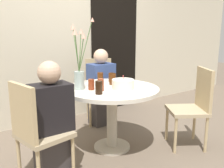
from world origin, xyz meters
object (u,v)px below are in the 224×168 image
(chair_near_front, at_px, (99,86))
(drink_glass_0, at_px, (91,84))
(drink_glass_4, at_px, (100,77))
(person_woman, at_px, (101,90))
(drink_glass_3, at_px, (99,88))
(chair_right_flank, at_px, (36,128))
(drink_glass_5, at_px, (111,77))
(chair_far_back, at_px, (194,103))
(drink_glass_1, at_px, (113,79))
(drink_glass_2, at_px, (101,85))
(flower_vase, at_px, (79,68))
(side_plate, at_px, (87,85))
(person_boy, at_px, (52,124))
(birthday_cake, at_px, (123,84))

(chair_near_front, height_order, drink_glass_0, chair_near_front)
(drink_glass_4, xyz_separation_m, person_woman, (0.26, 0.39, -0.26))
(drink_glass_0, height_order, drink_glass_3, drink_glass_3)
(chair_right_flank, height_order, drink_glass_5, chair_right_flank)
(drink_glass_0, relative_size, drink_glass_5, 1.04)
(chair_far_back, bearing_deg, drink_glass_1, -99.62)
(drink_glass_2, bearing_deg, person_woman, 56.79)
(flower_vase, relative_size, drink_glass_4, 6.26)
(side_plate, relative_size, drink_glass_4, 1.59)
(drink_glass_1, height_order, drink_glass_4, drink_glass_1)
(chair_near_front, relative_size, person_boy, 0.85)
(flower_vase, distance_m, drink_glass_3, 0.34)
(birthday_cake, distance_m, drink_glass_4, 0.43)
(drink_glass_1, bearing_deg, person_woman, 69.28)
(drink_glass_0, height_order, person_woman, person_woman)
(drink_glass_4, bearing_deg, birthday_cake, -88.61)
(birthday_cake, bearing_deg, chair_near_front, 71.72)
(drink_glass_3, relative_size, drink_glass_4, 1.10)
(chair_far_back, bearing_deg, drink_glass_0, -86.07)
(drink_glass_0, bearing_deg, side_plate, 72.33)
(drink_glass_4, height_order, drink_glass_5, drink_glass_4)
(drink_glass_1, bearing_deg, drink_glass_4, 103.25)
(chair_near_front, bearing_deg, drink_glass_0, -103.32)
(drink_glass_4, bearing_deg, person_woman, 55.88)
(drink_glass_5, bearing_deg, person_woman, 72.71)
(flower_vase, relative_size, drink_glass_1, 5.69)
(chair_right_flank, height_order, flower_vase, flower_vase)
(chair_near_front, distance_m, drink_glass_0, 1.03)
(chair_near_front, xyz_separation_m, drink_glass_2, (-0.56, -0.90, 0.26))
(drink_glass_3, relative_size, drink_glass_5, 1.21)
(chair_near_front, height_order, chair_far_back, same)
(chair_near_front, xyz_separation_m, drink_glass_1, (-0.28, -0.72, 0.26))
(drink_glass_2, relative_size, drink_glass_5, 1.17)
(chair_far_back, xyz_separation_m, drink_glass_5, (-0.61, 0.75, 0.25))
(drink_glass_1, height_order, drink_glass_3, same)
(drink_glass_3, height_order, drink_glass_4, drink_glass_3)
(side_plate, xyz_separation_m, person_boy, (-0.59, -0.40, -0.21))
(side_plate, xyz_separation_m, drink_glass_1, (0.26, -0.14, 0.06))
(flower_vase, height_order, drink_glass_0, flower_vase)
(chair_right_flank, xyz_separation_m, drink_glass_1, (1.01, 0.29, 0.26))
(side_plate, relative_size, drink_glass_0, 1.68)
(drink_glass_0, height_order, drink_glass_5, drink_glass_0)
(drink_glass_1, xyz_separation_m, person_boy, (-0.85, -0.26, -0.27))
(chair_far_back, relative_size, flower_vase, 1.23)
(chair_right_flank, distance_m, person_woman, 1.50)
(person_boy, bearing_deg, flower_vase, 32.78)
(person_boy, bearing_deg, birthday_cake, 1.71)
(chair_right_flank, xyz_separation_m, drink_glass_0, (0.68, 0.22, 0.25))
(drink_glass_3, height_order, person_boy, person_boy)
(drink_glass_0, distance_m, drink_glass_4, 0.38)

